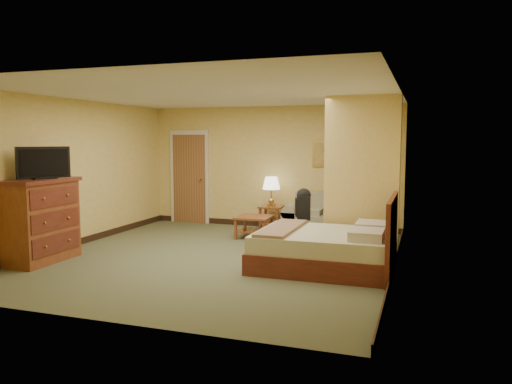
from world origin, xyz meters
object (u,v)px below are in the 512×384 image
at_px(dresser, 41,220).
at_px(loveseat, 325,221).
at_px(coffee_table, 254,222).
at_px(bed, 329,248).

bearing_deg(dresser, loveseat, 44.82).
relative_size(loveseat, coffee_table, 2.40).
bearing_deg(bed, coffee_table, 134.27).
xyz_separation_m(coffee_table, dresser, (-2.50, -2.87, 0.35)).
bearing_deg(loveseat, coffee_table, -145.88).
xyz_separation_m(loveseat, coffee_table, (-1.22, -0.83, 0.03)).
relative_size(dresser, bed, 0.65).
distance_m(coffee_table, bed, 2.57).
bearing_deg(loveseat, dresser, -135.18).
bearing_deg(bed, dresser, -166.59).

